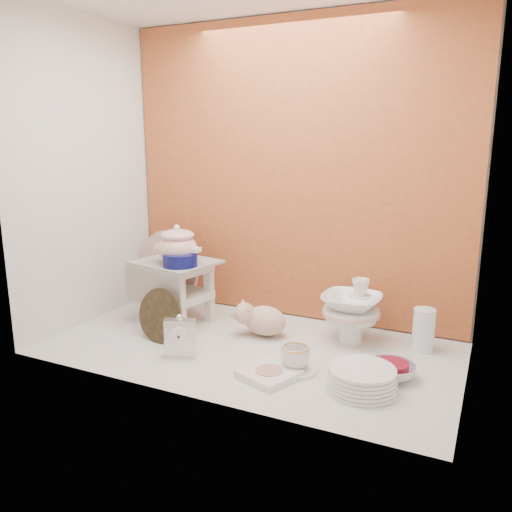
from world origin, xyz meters
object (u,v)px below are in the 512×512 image
Objects in this scene: plush_pig at (265,320)px; gold_rim_teacup at (295,357)px; mantel_clock at (180,336)px; dinner_plate_stack at (362,379)px; step_stool at (177,292)px; blue_white_vase at (164,289)px; soup_tureen at (177,244)px; crystal_bowl at (392,371)px; porcelain_tower at (351,310)px; floral_platter at (168,268)px.

plush_pig reaches higher than gold_rim_teacup.
mantel_clock is 1.61× the size of gold_rim_teacup.
step_stool is at bearing 162.70° from dinner_plate_stack.
blue_white_vase is 0.86× the size of plush_pig.
step_stool is at bearing 134.96° from soup_tureen.
mantel_clock is at bearing -167.57° from crystal_bowl.
blue_white_vase is at bearing 167.48° from plush_pig.
blue_white_vase is at bearing 107.51° from mantel_clock.
plush_pig is 0.39m from gold_rim_teacup.
porcelain_tower is (0.12, 0.40, 0.09)m from gold_rim_teacup.
crystal_bowl is (0.86, 0.19, -0.07)m from mantel_clock.
dinner_plate_stack is at bearing -32.83° from plush_pig.
plush_pig reaches higher than dinner_plate_stack.
floral_platter is 1.63× the size of plush_pig.
gold_rim_teacup is 0.38m from crystal_bowl.
step_stool reaches higher than crystal_bowl.
crystal_bowl is at bearing -49.92° from porcelain_tower.
soup_tureen is 0.89× the size of plush_pig.
blue_white_vase is at bearing 155.71° from gold_rim_teacup.
step_stool is 1.09m from dinner_plate_stack.
gold_rim_teacup is (0.71, -0.24, -0.36)m from soup_tureen.
gold_rim_teacup is 0.63× the size of crystal_bowl.
dinner_plate_stack is at bearing -69.57° from porcelain_tower.
porcelain_tower reaches higher than plush_pig.
soup_tureen is 0.87× the size of dinner_plate_stack.
step_stool is 0.28m from floral_platter.
mantel_clock is 0.62× the size of porcelain_tower.
blue_white_vase is 0.68m from plush_pig.
mantel_clock is at bearing -141.77° from porcelain_tower.
soup_tureen reaches higher than dinner_plate_stack.
soup_tureen is 0.56m from plush_pig.
crystal_bowl is at bearing 15.91° from gold_rim_teacup.
mantel_clock is 0.88m from crystal_bowl.
gold_rim_teacup is (0.94, -0.48, -0.15)m from floral_platter.
plush_pig is (0.68, -0.19, -0.14)m from floral_platter.
soup_tureen is at bearing 164.09° from dinner_plate_stack.
floral_platter is at bearing 153.22° from gold_rim_teacup.
mantel_clock is 0.78m from dinner_plate_stack.
dinner_plate_stack is (0.78, 0.04, -0.05)m from mantel_clock.
soup_tureen is 0.39m from floral_platter.
soup_tureen is 1.04× the size of blue_white_vase.
crystal_bowl is (0.08, 0.15, -0.02)m from dinner_plate_stack.
plush_pig is at bearing 132.51° from gold_rim_teacup.
blue_white_vase is at bearing 159.00° from dinner_plate_stack.
floral_platter is 0.72m from plush_pig.
step_stool reaches higher than plush_pig.
floral_platter is 1.90× the size of blue_white_vase.
blue_white_vase is at bearing 166.25° from crystal_bowl.
mantel_clock is at bearing -55.90° from soup_tureen.
step_stool reaches higher than blue_white_vase.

